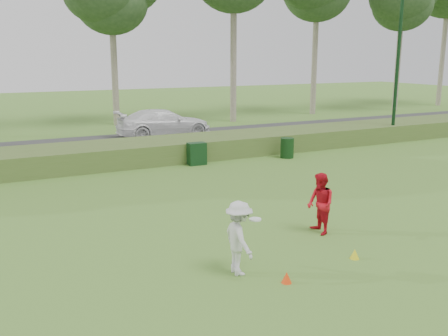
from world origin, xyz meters
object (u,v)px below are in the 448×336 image
cone_orange (287,277)px  player_white (239,238)px  cone_yellow (355,254)px  trash_bin (287,148)px  player_red (320,204)px  lamp_post (400,38)px  utility_cabinet (197,154)px  car_right (164,123)px

cone_orange → player_white: bearing=128.2°
cone_yellow → player_white: bearing=169.8°
player_white → trash_bin: (8.02, 10.18, -0.36)m
player_white → player_red: 3.39m
lamp_post → player_red: lamp_post is taller
utility_cabinet → lamp_post: bearing=4.4°
utility_cabinet → cone_yellow: bearing=-93.2°
lamp_post → utility_cabinet: (-12.20, -0.74, -5.11)m
cone_orange → cone_yellow: cone_orange is taller
cone_orange → utility_cabinet: size_ratio=0.25×
player_red → cone_yellow: (-0.32, -1.78, -0.71)m
cone_yellow → car_right: 18.90m
player_white → player_red: bearing=-64.9°
player_white → utility_cabinet: player_white is taller
player_red → trash_bin: (4.88, 8.91, -0.36)m
lamp_post → trash_bin: 9.43m
player_white → cone_yellow: 2.96m
utility_cabinet → trash_bin: utility_cabinet is taller
lamp_post → cone_orange: lamp_post is taller
utility_cabinet → trash_bin: bearing=-5.5°
lamp_post → utility_cabinet: lamp_post is taller
lamp_post → cone_yellow: lamp_post is taller
lamp_post → trash_bin: lamp_post is taller
player_red → cone_orange: 3.34m
utility_cabinet → trash_bin: size_ratio=1.05×
player_white → trash_bin: bearing=-35.2°
utility_cabinet → player_red: bearing=-92.0°
player_white → player_red: player_red is taller
lamp_post → cone_orange: (-15.16, -12.28, -5.47)m
trash_bin → car_right: car_right is taller
lamp_post → utility_cabinet: bearing=-176.5°
cone_orange → trash_bin: (7.34, 11.04, 0.34)m
utility_cabinet → car_right: (1.24, 7.59, 0.37)m
player_red → car_right: bearing=-178.3°
trash_bin → player_red: bearing=-118.7°
player_red → utility_cabinet: size_ratio=1.70×
player_white → cone_yellow: bearing=-97.1°
trash_bin → cone_orange: bearing=-123.6°
player_red → car_right: player_red is taller
lamp_post → player_red: bearing=-141.4°
cone_yellow → utility_cabinet: bearing=85.8°
cone_yellow → car_right: car_right is taller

